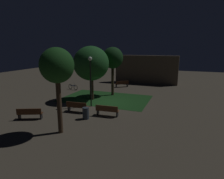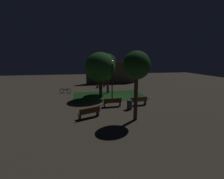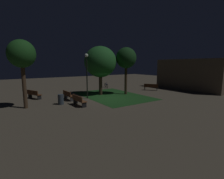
{
  "view_description": "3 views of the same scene",
  "coord_description": "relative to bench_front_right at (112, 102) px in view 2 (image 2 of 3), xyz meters",
  "views": [
    {
      "loc": [
        6.79,
        -16.94,
        5.26
      ],
      "look_at": [
        0.24,
        0.28,
        1.23
      ],
      "focal_mm": 30.89,
      "sensor_mm": 36.0,
      "label": 1
    },
    {
      "loc": [
        -4.41,
        -19.27,
        4.78
      ],
      "look_at": [
        -0.72,
        -0.33,
        1.08
      ],
      "focal_mm": 26.7,
      "sensor_mm": 36.0,
      "label": 2
    },
    {
      "loc": [
        13.97,
        -8.72,
        3.45
      ],
      "look_at": [
        0.36,
        0.29,
        0.91
      ],
      "focal_mm": 26.1,
      "sensor_mm": 36.0,
      "label": 3
    }
  ],
  "objects": [
    {
      "name": "ground_plane",
      "position": [
        1.34,
        3.71,
        -0.48
      ],
      "size": [
        60.0,
        60.0,
        0.0
      ],
      "primitive_type": "plane",
      "color": "#4C4438"
    },
    {
      "name": "grass_lawn",
      "position": [
        0.53,
        4.84,
        -0.48
      ],
      "size": [
        8.95,
        5.9,
        0.01
      ],
      "primitive_type": "cube",
      "color": "#194219",
      "rests_on": "ground"
    },
    {
      "name": "bench_front_right",
      "position": [
        0.0,
        0.0,
        0.0
      ],
      "size": [
        1.83,
        0.59,
        0.88
      ],
      "color": "#512D19",
      "rests_on": "ground"
    },
    {
      "name": "bench_front_left",
      "position": [
        2.69,
        0.0,
        0.0
      ],
      "size": [
        1.83,
        0.6,
        0.88
      ],
      "color": "brown",
      "rests_on": "ground"
    },
    {
      "name": "bench_lawn_edge",
      "position": [
        -2.43,
        -2.71,
        0.0
      ],
      "size": [
        1.84,
        1.16,
        0.88
      ],
      "color": "#512D19",
      "rests_on": "ground"
    },
    {
      "name": "bench_by_lamp",
      "position": [
        0.31,
        11.11,
        0.0
      ],
      "size": [
        1.7,
        1.5,
        0.88
      ],
      "color": "#422314",
      "rests_on": "ground"
    },
    {
      "name": "tree_left_canopy",
      "position": [
        -0.65,
        3.99,
        3.21
      ],
      "size": [
        3.55,
        3.55,
        5.42
      ],
      "color": "#2D2116",
      "rests_on": "ground"
    },
    {
      "name": "tree_near_wall",
      "position": [
        1.07,
        -3.79,
        3.66
      ],
      "size": [
        2.03,
        2.03,
        5.29
      ],
      "color": "#423021",
      "rests_on": "ground"
    },
    {
      "name": "tree_back_left",
      "position": [
        0.66,
        6.58,
        3.61
      ],
      "size": [
        2.29,
        2.29,
        5.32
      ],
      "color": "#38281C",
      "rests_on": "ground"
    },
    {
      "name": "lamp_post_path_center",
      "position": [
        0.34,
        1.88,
        2.57
      ],
      "size": [
        0.36,
        0.36,
        4.49
      ],
      "color": "black",
      "rests_on": "ground"
    },
    {
      "name": "trash_bin",
      "position": [
        1.41,
        -1.12,
        -0.04
      ],
      "size": [
        0.48,
        0.48,
        0.88
      ],
      "primitive_type": "cylinder",
      "color": "#2D3842",
      "rests_on": "ground"
    },
    {
      "name": "bicycle",
      "position": [
        -5.06,
        7.42,
        -0.14
      ],
      "size": [
        1.58,
        0.47,
        0.93
      ],
      "color": "black",
      "rests_on": "ground"
    },
    {
      "name": "building_wall_backdrop",
      "position": [
        2.68,
        15.14,
        1.58
      ],
      "size": [
        9.19,
        0.8,
        4.13
      ],
      "primitive_type": "cube",
      "color": "brown",
      "rests_on": "ground"
    }
  ]
}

